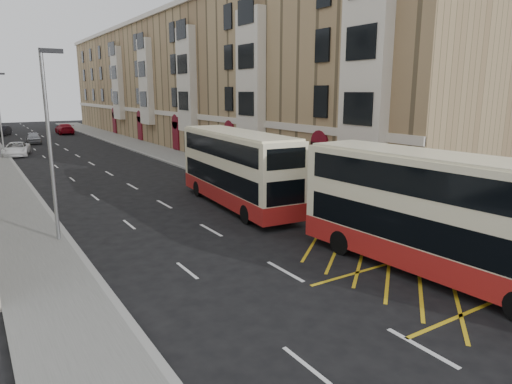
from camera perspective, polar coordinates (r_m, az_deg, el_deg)
ground at (r=14.25m, az=13.44°, el=-14.84°), size 200.00×200.00×0.00m
pavement_right at (r=42.83m, az=-8.19°, el=3.82°), size 4.00×120.00×0.15m
pavement_left at (r=39.23m, az=-29.28°, el=1.54°), size 3.00×120.00×0.15m
kerb_right at (r=42.06m, az=-10.67°, el=3.58°), size 0.25×120.00×0.15m
kerb_left at (r=39.33m, az=-27.11°, el=1.79°), size 0.25×120.00×0.15m
road_markings at (r=54.84m, az=-22.45°, el=4.82°), size 10.00×110.00×0.01m
terrace_right at (r=59.21m, az=-8.48°, el=13.42°), size 10.75×79.00×15.25m
guard_railing at (r=21.92m, az=14.30°, el=-2.70°), size 0.06×6.56×1.01m
street_lamp_near at (r=20.95m, az=-24.34°, el=6.41°), size 0.93×0.18×8.00m
street_lamp_far at (r=50.78m, az=-29.40°, el=8.88°), size 0.93×0.18×8.00m
double_decker_front at (r=17.15m, az=21.86°, el=-2.74°), size 3.19×11.05×4.35m
double_decker_rear at (r=25.73m, az=-2.41°, el=2.91°), size 3.33×10.86×4.27m
pedestrian_mid at (r=21.73m, az=22.59°, el=-2.76°), size 1.11×0.98×1.89m
pedestrian_far at (r=23.81m, az=13.42°, el=-1.06°), size 1.04×0.98×1.73m
white_van at (r=52.45m, az=-27.77°, el=4.77°), size 3.25×5.32×1.38m
car_silver at (r=64.04m, az=-26.07°, el=6.11°), size 1.92×4.26×1.42m
car_dark at (r=77.64m, az=-29.10°, el=6.70°), size 2.72×4.43×1.38m
car_red at (r=76.36m, az=-22.81°, el=7.30°), size 2.31×5.47×1.58m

